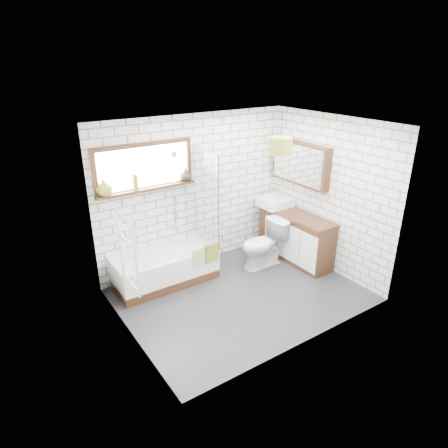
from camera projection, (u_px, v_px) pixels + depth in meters
floor at (241, 295)px, 5.97m from camera, size 3.40×2.60×0.01m
ceiling at (244, 124)px, 4.99m from camera, size 3.40×2.60×0.01m
wall_back at (195, 192)px, 6.47m from camera, size 3.40×0.01×2.50m
wall_front at (311, 253)px, 4.48m from camera, size 3.40×0.01×2.50m
wall_left at (124, 248)px, 4.60m from camera, size 0.01×2.60×2.50m
wall_right at (329, 195)px, 6.35m from camera, size 0.01×2.60×2.50m
window at (145, 167)px, 5.79m from camera, size 1.52×0.16×0.68m
towel_radiator at (128, 251)px, 4.64m from camera, size 0.06×0.52×1.00m
mirror_cabinet at (300, 163)px, 6.61m from camera, size 0.16×1.20×0.70m
shower_riser at (174, 191)px, 6.20m from camera, size 0.02×0.02×1.30m
bathtub at (165, 268)px, 6.20m from camera, size 1.57×0.69×0.51m
shower_screen at (206, 198)px, 6.20m from camera, size 0.02×0.72×1.50m
towel_green at (211, 252)px, 6.17m from camera, size 0.22×0.06×0.31m
towel_beige at (199, 256)px, 6.05m from camera, size 0.19×0.05×0.25m
vanity at (295, 236)px, 6.88m from camera, size 0.47×1.47×0.84m
basin at (275, 202)px, 7.04m from camera, size 0.54×0.47×0.16m
tap at (282, 197)px, 7.10m from camera, size 0.04×0.04×0.16m
toilet at (263, 244)px, 6.65m from camera, size 0.45×0.78×0.79m
vase_olive at (104, 189)px, 5.52m from camera, size 0.26×0.26×0.23m
vase_dark at (186, 176)px, 6.19m from camera, size 0.21×0.21×0.20m
bottle at (136, 183)px, 5.76m from camera, size 0.10×0.10×0.23m
pendant at (281, 146)px, 5.75m from camera, size 0.33×0.33×0.24m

